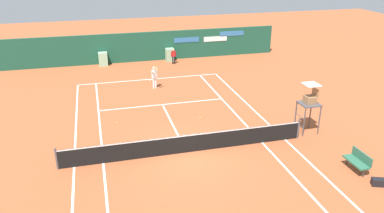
{
  "coord_description": "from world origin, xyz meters",
  "views": [
    {
      "loc": [
        -3.91,
        -15.82,
        9.18
      ],
      "look_at": [
        1.26,
        3.74,
        0.8
      ],
      "focal_mm": 35.53,
      "sensor_mm": 36.0,
      "label": 1
    }
  ],
  "objects_px": {
    "umpire_chair": "(310,101)",
    "tennis_ball_by_sideline": "(200,118)",
    "player_on_baseline": "(155,76)",
    "tennis_ball_mid_court": "(117,123)",
    "equipment_bag": "(383,182)",
    "player_bench": "(358,160)",
    "ball_kid_right_post": "(174,55)"
  },
  "relations": [
    {
      "from": "umpire_chair",
      "to": "tennis_ball_by_sideline",
      "type": "distance_m",
      "value": 6.24
    },
    {
      "from": "player_on_baseline",
      "to": "tennis_ball_mid_court",
      "type": "relative_size",
      "value": 26.46
    },
    {
      "from": "equipment_bag",
      "to": "tennis_ball_mid_court",
      "type": "bearing_deg",
      "value": 138.49
    },
    {
      "from": "equipment_bag",
      "to": "player_on_baseline",
      "type": "distance_m",
      "value": 16.17
    },
    {
      "from": "player_bench",
      "to": "ball_kid_right_post",
      "type": "height_order",
      "value": "ball_kid_right_post"
    },
    {
      "from": "player_bench",
      "to": "tennis_ball_by_sideline",
      "type": "bearing_deg",
      "value": 35.93
    },
    {
      "from": "player_on_baseline",
      "to": "tennis_ball_mid_court",
      "type": "distance_m",
      "value": 6.25
    },
    {
      "from": "equipment_bag",
      "to": "tennis_ball_by_sideline",
      "type": "distance_m",
      "value": 10.2
    },
    {
      "from": "tennis_ball_mid_court",
      "to": "tennis_ball_by_sideline",
      "type": "distance_m",
      "value": 4.81
    },
    {
      "from": "equipment_bag",
      "to": "tennis_ball_by_sideline",
      "type": "relative_size",
      "value": 12.68
    },
    {
      "from": "player_on_baseline",
      "to": "ball_kid_right_post",
      "type": "distance_m",
      "value": 6.34
    },
    {
      "from": "ball_kid_right_post",
      "to": "tennis_ball_mid_court",
      "type": "distance_m",
      "value": 12.53
    },
    {
      "from": "tennis_ball_mid_court",
      "to": "umpire_chair",
      "type": "bearing_deg",
      "value": -20.38
    },
    {
      "from": "player_bench",
      "to": "equipment_bag",
      "type": "relative_size",
      "value": 1.51
    },
    {
      "from": "tennis_ball_mid_court",
      "to": "tennis_ball_by_sideline",
      "type": "bearing_deg",
      "value": -6.14
    },
    {
      "from": "ball_kid_right_post",
      "to": "tennis_ball_mid_court",
      "type": "height_order",
      "value": "ball_kid_right_post"
    },
    {
      "from": "player_bench",
      "to": "player_on_baseline",
      "type": "relative_size",
      "value": 0.72
    },
    {
      "from": "ball_kid_right_post",
      "to": "equipment_bag",
      "type": "bearing_deg",
      "value": 102.61
    },
    {
      "from": "equipment_bag",
      "to": "player_on_baseline",
      "type": "xyz_separation_m",
      "value": [
        -7.19,
        14.46,
        0.79
      ]
    },
    {
      "from": "equipment_bag",
      "to": "ball_kid_right_post",
      "type": "xyz_separation_m",
      "value": [
        -4.57,
        20.24,
        0.6
      ]
    },
    {
      "from": "tennis_ball_mid_court",
      "to": "ball_kid_right_post",
      "type": "bearing_deg",
      "value": 62.84
    },
    {
      "from": "umpire_chair",
      "to": "tennis_ball_by_sideline",
      "type": "xyz_separation_m",
      "value": [
        -5.1,
        3.15,
        -1.74
      ]
    },
    {
      "from": "umpire_chair",
      "to": "ball_kid_right_post",
      "type": "height_order",
      "value": "umpire_chair"
    },
    {
      "from": "equipment_bag",
      "to": "tennis_ball_by_sideline",
      "type": "bearing_deg",
      "value": 122.65
    },
    {
      "from": "ball_kid_right_post",
      "to": "tennis_ball_mid_court",
      "type": "bearing_deg",
      "value": 62.72
    },
    {
      "from": "equipment_bag",
      "to": "player_on_baseline",
      "type": "relative_size",
      "value": 0.48
    },
    {
      "from": "umpire_chair",
      "to": "ball_kid_right_post",
      "type": "xyz_separation_m",
      "value": [
        -4.16,
        14.8,
        -1.01
      ]
    },
    {
      "from": "umpire_chair",
      "to": "tennis_ball_by_sideline",
      "type": "relative_size",
      "value": 40.21
    },
    {
      "from": "umpire_chair",
      "to": "equipment_bag",
      "type": "distance_m",
      "value": 5.68
    },
    {
      "from": "umpire_chair",
      "to": "ball_kid_right_post",
      "type": "relative_size",
      "value": 2.07
    },
    {
      "from": "player_bench",
      "to": "tennis_ball_mid_court",
      "type": "relative_size",
      "value": 19.16
    },
    {
      "from": "player_bench",
      "to": "equipment_bag",
      "type": "bearing_deg",
      "value": -169.29
    }
  ]
}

